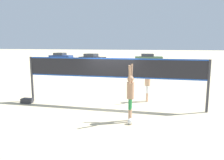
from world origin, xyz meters
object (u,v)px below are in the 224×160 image
Objects in this scene: volleyball at (130,121)px; parked_car_far at (61,57)px; volleyball_net at (112,71)px; player_blocker at (148,81)px; player_spiker at (130,92)px; gear_bag at (27,101)px; parked_car_mid at (148,58)px; parked_car_near at (92,58)px.

volleyball is 0.05× the size of parked_car_far.
volleyball_net is at bearing -55.52° from parked_car_far.
player_blocker is at bearing 83.91° from volleyball.
player_spiker reaches higher than parked_car_far.
player_blocker is 6.41m from gear_bag.
parked_car_far reaches higher than volleyball.
player_blocker reaches higher than gear_bag.
volleyball is 5.97m from gear_bag.
volleyball is 29.07m from parked_car_mid.
player_spiker is at bearing -96.23° from parked_car_mid.
player_spiker is 1.08× the size of player_blocker.
parked_car_near is at bearing -177.30° from parked_car_mid.
volleyball_net is 2.34m from player_spiker.
player_blocker is at bearing -51.75° from parked_car_far.
gear_bag is 0.12× the size of parked_car_near.
parked_car_near reaches higher than gear_bag.
parked_car_near is 1.09× the size of parked_car_far.
volleyball is (-0.38, -3.56, -1.00)m from player_blocker.
gear_bag is at bearing 75.49° from player_spiker.
player_spiker reaches higher than volleyball.
volleyball_net reaches higher than parked_car_mid.
player_spiker is at bearing -14.51° from gear_bag.
volleyball_net is 26.62m from parked_car_near.
player_blocker is at bearing -52.42° from parked_car_near.
parked_car_far is (-17.33, 29.42, 0.54)m from volleyball.
parked_car_mid is (4.45, 27.26, 0.53)m from gear_bag.
player_spiker is at bearing -55.46° from parked_car_far.
parked_car_mid is (-1.63, 25.49, -0.46)m from player_blocker.
gear_bag is 29.99m from parked_car_far.
volleyball is at bearing -61.02° from volleyball_net.
parked_car_far reaches higher than gear_bag.
gear_bag is at bearing -173.77° from volleyball_net.
player_spiker is at bearing 101.00° from volleyball.
parked_car_near is 9.47m from parked_car_mid.
volleyball_net is 39.39× the size of volleyball.
parked_car_near is (-10.54, 27.19, 0.52)m from volleyball.
player_blocker is 26.04m from parked_car_near.
player_blocker is (0.44, 3.24, -0.10)m from player_spiker.
parked_car_near is 7.14m from parked_car_far.
gear_bag is at bearing -63.33° from parked_car_far.
gear_bag is at bearing 162.67° from volleyball.
parked_car_mid is at bearing 24.07° from parked_car_near.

